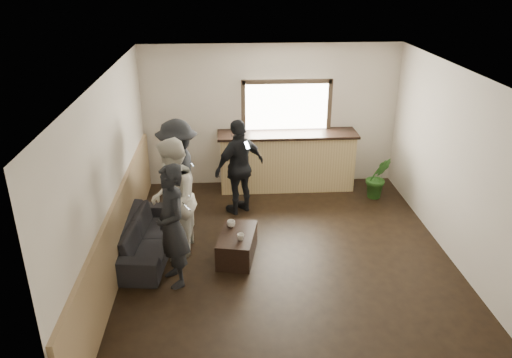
{
  "coord_description": "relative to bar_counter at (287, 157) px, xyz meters",
  "views": [
    {
      "loc": [
        -0.89,
        -6.45,
        4.16
      ],
      "look_at": [
        -0.45,
        0.4,
        1.18
      ],
      "focal_mm": 35.0,
      "sensor_mm": 36.0,
      "label": 1
    }
  ],
  "objects": [
    {
      "name": "coffee_table",
      "position": [
        -1.06,
        -2.55,
        -0.44
      ],
      "size": [
        0.67,
        0.99,
        0.41
      ],
      "primitive_type": "cube",
      "rotation": [
        0.0,
        0.0,
        -0.19
      ],
      "color": "black",
      "rests_on": "ground"
    },
    {
      "name": "bar_counter",
      "position": [
        0.0,
        0.0,
        0.0
      ],
      "size": [
        2.7,
        0.68,
        2.13
      ],
      "color": "tan",
      "rests_on": "ground"
    },
    {
      "name": "person_c",
      "position": [
        -2.0,
        -1.35,
        0.28
      ],
      "size": [
        0.76,
        1.23,
        1.84
      ],
      "rotation": [
        0.0,
        0.0,
        -1.51
      ],
      "color": "black",
      "rests_on": "ground"
    },
    {
      "name": "sofa",
      "position": [
        -2.45,
        -2.33,
        -0.36
      ],
      "size": [
        0.96,
        2.01,
        0.57
      ],
      "primitive_type": "imported",
      "rotation": [
        0.0,
        0.0,
        1.46
      ],
      "color": "black",
      "rests_on": "ground"
    },
    {
      "name": "person_b",
      "position": [
        -2.0,
        -2.41,
        0.29
      ],
      "size": [
        0.76,
        0.95,
        1.87
      ],
      "rotation": [
        0.0,
        0.0,
        -1.63
      ],
      "color": "beige",
      "rests_on": "ground"
    },
    {
      "name": "person_d",
      "position": [
        -0.96,
        -1.01,
        0.22
      ],
      "size": [
        1.07,
        0.92,
        1.73
      ],
      "rotation": [
        0.0,
        0.0,
        -2.54
      ],
      "color": "black",
      "rests_on": "ground"
    },
    {
      "name": "potted_plant",
      "position": [
        1.68,
        -0.6,
        -0.23
      ],
      "size": [
        0.47,
        0.39,
        0.83
      ],
      "primitive_type": "imported",
      "rotation": [
        0.0,
        0.0,
        0.05
      ],
      "color": "#2D6623",
      "rests_on": "ground"
    },
    {
      "name": "cup_a",
      "position": [
        -1.14,
        -2.33,
        -0.18
      ],
      "size": [
        0.17,
        0.17,
        0.1
      ],
      "primitive_type": "imported",
      "rotation": [
        0.0,
        0.0,
        4.23
      ],
      "color": "silver",
      "rests_on": "coffee_table"
    },
    {
      "name": "room_shell",
      "position": [
        -1.04,
        -2.7,
        0.83
      ],
      "size": [
        5.01,
        6.01,
        2.8
      ],
      "color": "silver",
      "rests_on": "ground"
    },
    {
      "name": "cup_b",
      "position": [
        -1.01,
        -2.74,
        -0.19
      ],
      "size": [
        0.12,
        0.12,
        0.1
      ],
      "primitive_type": "imported",
      "rotation": [
        0.0,
        0.0,
        4.85
      ],
      "color": "silver",
      "rests_on": "coffee_table"
    },
    {
      "name": "person_a",
      "position": [
        -1.95,
        -3.15,
        0.25
      ],
      "size": [
        0.66,
        0.77,
        1.77
      ],
      "rotation": [
        0.0,
        0.0,
        -1.14
      ],
      "color": "black",
      "rests_on": "ground"
    },
    {
      "name": "ground",
      "position": [
        -0.3,
        -2.7,
        -0.64
      ],
      "size": [
        5.0,
        6.0,
        0.01
      ],
      "primitive_type": "cube",
      "color": "black"
    }
  ]
}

